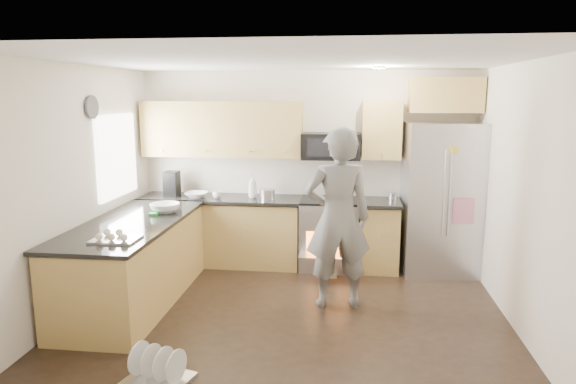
# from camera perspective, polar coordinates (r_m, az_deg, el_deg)

# --- Properties ---
(ground) EXTENTS (4.50, 4.50, 0.00)m
(ground) POSITION_cam_1_polar(r_m,az_deg,el_deg) (5.47, -0.00, -13.91)
(ground) COLOR black
(ground) RESTS_ON ground
(room_shell) EXTENTS (4.54, 4.04, 2.62)m
(room_shell) POSITION_cam_1_polar(r_m,az_deg,el_deg) (5.03, -0.40, 3.81)
(room_shell) COLOR silver
(room_shell) RESTS_ON ground
(back_cabinet_run) EXTENTS (4.45, 0.64, 2.50)m
(back_cabinet_run) POSITION_cam_1_polar(r_m,az_deg,el_deg) (6.91, -3.07, -0.26)
(back_cabinet_run) COLOR tan
(back_cabinet_run) RESTS_ON ground
(peninsula) EXTENTS (0.96, 2.36, 1.03)m
(peninsula) POSITION_cam_1_polar(r_m,az_deg,el_deg) (5.97, -16.73, -7.44)
(peninsula) COLOR tan
(peninsula) RESTS_ON ground
(stove_range) EXTENTS (0.76, 0.97, 1.79)m
(stove_range) POSITION_cam_1_polar(r_m,az_deg,el_deg) (6.82, 4.64, -2.90)
(stove_range) COLOR #B7B7BC
(stove_range) RESTS_ON ground
(refrigerator) EXTENTS (1.00, 0.80, 1.94)m
(refrigerator) POSITION_cam_1_polar(r_m,az_deg,el_deg) (6.86, 16.62, -0.72)
(refrigerator) COLOR #B7B7BC
(refrigerator) RESTS_ON ground
(person) EXTENTS (0.80, 0.61, 1.96)m
(person) POSITION_cam_1_polar(r_m,az_deg,el_deg) (5.51, 5.57, -2.95)
(person) COLOR slate
(person) RESTS_ON ground
(dish_rack) EXTENTS (0.59, 0.52, 0.31)m
(dish_rack) POSITION_cam_1_polar(r_m,az_deg,el_deg) (4.51, -14.25, -18.82)
(dish_rack) COLOR #B7B7BC
(dish_rack) RESTS_ON ground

